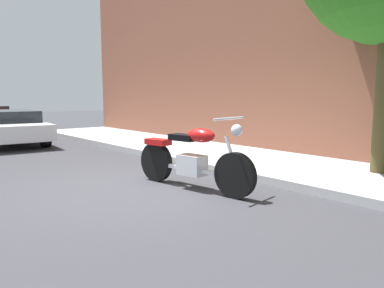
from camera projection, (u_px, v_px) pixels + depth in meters
ground_plane at (142, 189)px, 5.84m from camera, size 60.00×60.00×0.00m
sidewalk at (263, 163)px, 7.77m from camera, size 19.54×2.56×0.14m
motorcycle at (192, 159)px, 5.81m from camera, size 2.31×0.72×1.17m
parked_car_white at (9, 126)px, 11.22m from camera, size 4.24×2.11×1.03m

